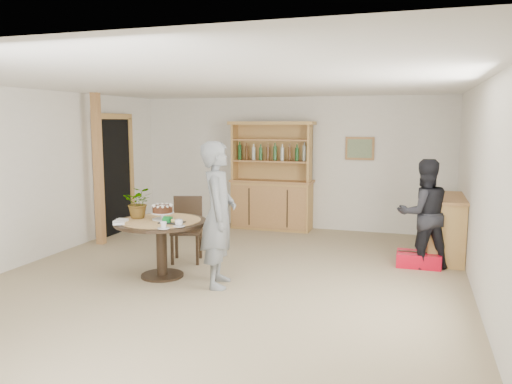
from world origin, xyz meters
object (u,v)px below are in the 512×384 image
at_px(sideboard, 445,227).
at_px(dining_table, 161,232).
at_px(teen_boy, 218,215).
at_px(adult_person, 424,214).
at_px(hutch, 272,193).
at_px(red_suitcase, 418,259).
at_px(dining_chair, 187,225).

height_order(sideboard, dining_table, sideboard).
bearing_deg(teen_boy, adult_person, -71.03).
bearing_deg(sideboard, hutch, 157.79).
bearing_deg(sideboard, red_suitcase, -122.62).
bearing_deg(sideboard, adult_person, -119.07).
relative_size(hutch, adult_person, 1.34).
relative_size(hutch, red_suitcase, 3.38).
bearing_deg(hutch, sideboard, -22.21).
xyz_separation_m(hutch, dining_table, (-0.56, -3.34, -0.08)).
distance_m(sideboard, dining_table, 4.17).
relative_size(hutch, dining_table, 1.70).
height_order(dining_table, teen_boy, teen_boy).
distance_m(sideboard, red_suitcase, 0.77).
height_order(teen_boy, red_suitcase, teen_boy).
height_order(sideboard, teen_boy, teen_boy).
bearing_deg(dining_chair, red_suitcase, -4.52).
bearing_deg(hutch, teen_boy, -85.15).
relative_size(sideboard, adult_person, 0.82).
xyz_separation_m(dining_table, teen_boy, (0.85, -0.10, 0.30)).
height_order(dining_chair, teen_boy, teen_boy).
bearing_deg(red_suitcase, teen_boy, -146.09).
distance_m(dining_table, red_suitcase, 3.61).
xyz_separation_m(dining_chair, adult_person, (3.30, 0.69, 0.23)).
bearing_deg(red_suitcase, dining_table, -155.13).
bearing_deg(adult_person, red_suitcase, -38.54).
bearing_deg(hutch, dining_chair, -103.02).
distance_m(hutch, dining_table, 3.39).
height_order(hutch, sideboard, hutch).
distance_m(hutch, red_suitcase, 3.28).
bearing_deg(dining_table, sideboard, 30.24).
distance_m(sideboard, teen_boy, 3.54).
bearing_deg(dining_table, hutch, 80.51).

